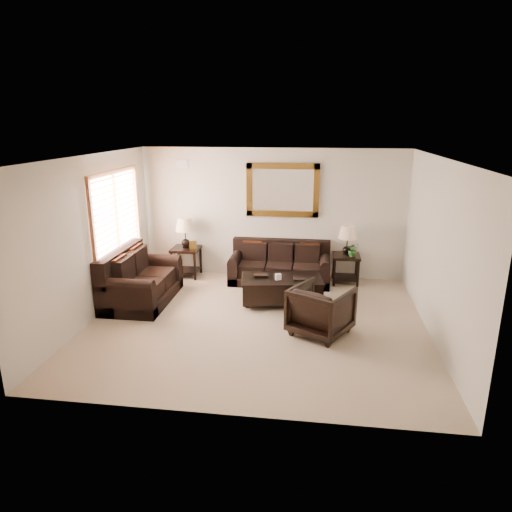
# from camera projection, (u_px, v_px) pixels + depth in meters

# --- Properties ---
(room) EXTENTS (5.51, 5.01, 2.71)m
(room) POSITION_uv_depth(u_px,v_px,m) (256.00, 244.00, 7.18)
(room) COLOR gray
(room) RESTS_ON ground
(window) EXTENTS (0.07, 1.96, 1.66)m
(window) POSITION_uv_depth(u_px,v_px,m) (117.00, 216.00, 8.33)
(window) COLOR white
(window) RESTS_ON room
(mirror) EXTENTS (1.50, 0.06, 1.10)m
(mirror) POSITION_uv_depth(u_px,v_px,m) (283.00, 190.00, 9.36)
(mirror) COLOR #532A10
(mirror) RESTS_ON room
(air_vent) EXTENTS (0.25, 0.02, 0.18)m
(air_vent) POSITION_uv_depth(u_px,v_px,m) (182.00, 164.00, 9.50)
(air_vent) COLOR #999999
(air_vent) RESTS_ON room
(sofa) EXTENTS (2.04, 0.88, 0.84)m
(sofa) POSITION_uv_depth(u_px,v_px,m) (280.00, 267.00, 9.45)
(sofa) COLOR black
(sofa) RESTS_ON room
(loveseat) EXTENTS (1.03, 1.73, 0.97)m
(loveseat) POSITION_uv_depth(u_px,v_px,m) (139.00, 283.00, 8.39)
(loveseat) COLOR black
(loveseat) RESTS_ON room
(end_table_left) EXTENTS (0.58, 0.58, 1.27)m
(end_table_left) POSITION_uv_depth(u_px,v_px,m) (186.00, 239.00, 9.62)
(end_table_left) COLOR black
(end_table_left) RESTS_ON room
(end_table_right) EXTENTS (0.55, 0.55, 1.21)m
(end_table_right) POSITION_uv_depth(u_px,v_px,m) (347.00, 246.00, 9.22)
(end_table_right) COLOR black
(end_table_right) RESTS_ON room
(coffee_table) EXTENTS (1.55, 1.00, 0.61)m
(coffee_table) POSITION_uv_depth(u_px,v_px,m) (281.00, 287.00, 8.30)
(coffee_table) COLOR black
(coffee_table) RESTS_ON room
(armchair) EXTENTS (1.10, 1.08, 0.85)m
(armchair) POSITION_uv_depth(u_px,v_px,m) (321.00, 308.00, 7.07)
(armchair) COLOR black
(armchair) RESTS_ON floor
(potted_plant) EXTENTS (0.31, 0.33, 0.23)m
(potted_plant) POSITION_uv_depth(u_px,v_px,m) (353.00, 251.00, 9.13)
(potted_plant) COLOR #23531C
(potted_plant) RESTS_ON end_table_right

